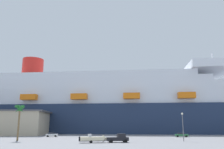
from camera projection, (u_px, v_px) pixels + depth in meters
name	position (u px, v px, depth m)	size (l,w,h in m)	color
ground_plane	(94.00, 135.00, 99.85)	(600.00, 600.00, 0.00)	gray
cruise_ship	(92.00, 108.00, 131.38)	(265.52, 50.04, 51.09)	#1E2D4C
pickup_truck	(118.00, 138.00, 60.20)	(5.91, 3.25, 2.20)	black
small_boat_on_trailer	(95.00, 139.00, 59.03)	(8.19, 3.33, 2.15)	#595960
palm_tree	(20.00, 112.00, 68.28)	(3.21, 3.03, 10.23)	brown
street_lamp	(183.00, 122.00, 64.83)	(0.56, 0.56, 7.76)	slate
parked_car_white_van	(52.00, 134.00, 88.46)	(4.58, 2.48, 1.58)	white
parked_car_green_wagon	(181.00, 135.00, 86.49)	(4.92, 2.46, 1.58)	#2D723F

